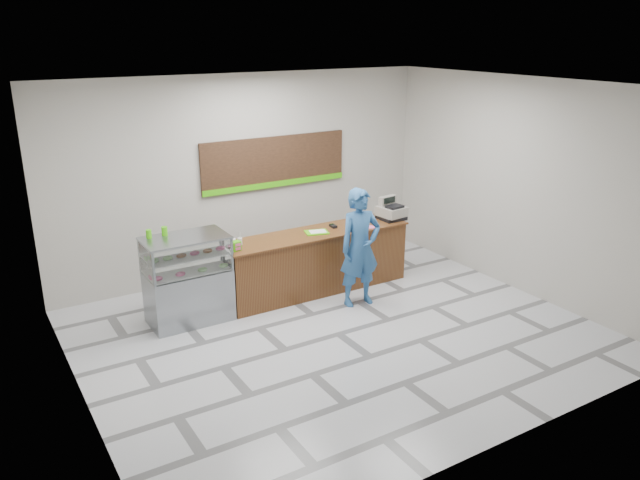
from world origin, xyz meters
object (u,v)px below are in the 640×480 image
sales_counter (316,261)px  cash_register (391,211)px  serving_tray (317,232)px  display_case (188,279)px  customer (360,248)px

sales_counter → cash_register: bearing=-1.7°
cash_register → sales_counter: bearing=170.6°
serving_tray → display_case: bearing=-164.9°
serving_tray → customer: 0.84m
customer → serving_tray: bearing=118.6°
serving_tray → customer: size_ratio=0.23×
cash_register → customer: bearing=-155.0°
sales_counter → display_case: display_case is taller
cash_register → serving_tray: size_ratio=1.12×
customer → cash_register: bearing=38.1°
display_case → cash_register: 3.75m
serving_tray → sales_counter: bearing=89.9°
display_case → customer: 2.68m
customer → sales_counter: bearing=116.9°
cash_register → serving_tray: bearing=172.1°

